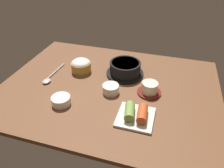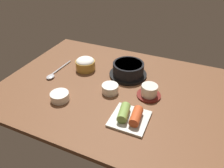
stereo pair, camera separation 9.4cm
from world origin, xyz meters
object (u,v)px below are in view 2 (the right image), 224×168
object	(u,v)px
banchan_cup_center	(110,88)
spoon	(54,74)
rice_bowl	(85,64)
tea_cup_with_saucer	(149,91)
kimchi_plate	(130,116)
side_bowl_near	(60,96)
stone_pot	(128,69)

from	to	relation	value
banchan_cup_center	spoon	size ratio (longest dim) A/B	0.37
rice_bowl	tea_cup_with_saucer	bearing A→B (deg)	-13.33
rice_bowl	spoon	xyz separation A→B (cm)	(-12.10, -11.18, -2.80)
rice_bowl	kimchi_plate	xyz separation A→B (cm)	(33.75, -25.91, -1.57)
tea_cup_with_saucer	banchan_cup_center	xyz separation A→B (cm)	(-16.65, -4.37, -0.47)
banchan_cup_center	kimchi_plate	world-z (taller)	kimchi_plate
side_bowl_near	stone_pot	bearing A→B (deg)	55.92
kimchi_plate	tea_cup_with_saucer	bearing A→B (deg)	80.94
stone_pot	side_bowl_near	world-z (taller)	stone_pot
banchan_cup_center	kimchi_plate	xyz separation A→B (cm)	(13.90, -12.89, -0.24)
rice_bowl	banchan_cup_center	size ratio (longest dim) A/B	1.37
rice_bowl	banchan_cup_center	distance (cm)	23.78
stone_pot	spoon	bearing A→B (deg)	-157.21
kimchi_plate	spoon	bearing A→B (deg)	162.20
kimchi_plate	side_bowl_near	bearing A→B (deg)	-179.15
tea_cup_with_saucer	spoon	world-z (taller)	tea_cup_with_saucer
kimchi_plate	side_bowl_near	distance (cm)	31.40
kimchi_plate	rice_bowl	bearing A→B (deg)	142.49
kimchi_plate	stone_pot	bearing A→B (deg)	111.15
stone_pot	side_bowl_near	xyz separation A→B (cm)	(-20.09, -29.70, -1.56)
tea_cup_with_saucer	banchan_cup_center	size ratio (longest dim) A/B	1.43
banchan_cup_center	spoon	world-z (taller)	banchan_cup_center
spoon	stone_pot	bearing A→B (deg)	22.79
kimchi_plate	spoon	distance (cm)	48.17
rice_bowl	spoon	world-z (taller)	rice_bowl
spoon	rice_bowl	bearing A→B (deg)	42.75
stone_pot	rice_bowl	bearing A→B (deg)	-171.57
tea_cup_with_saucer	side_bowl_near	distance (cm)	38.48
stone_pot	rice_bowl	size ratio (longest dim) A/B	1.85
tea_cup_with_saucer	kimchi_plate	xyz separation A→B (cm)	(-2.75, -17.26, -0.71)
kimchi_plate	banchan_cup_center	bearing A→B (deg)	137.15
stone_pot	kimchi_plate	world-z (taller)	stone_pot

